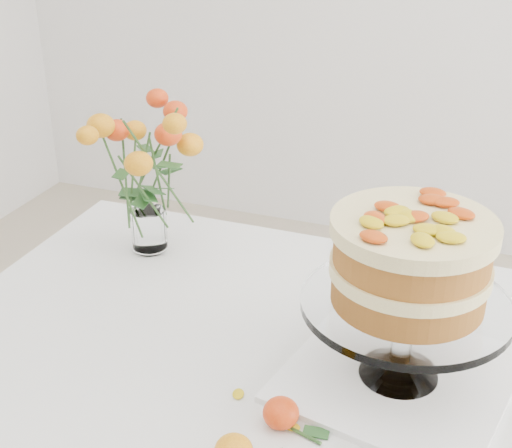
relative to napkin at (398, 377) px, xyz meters
The scene contains 7 objects.
table 0.14m from the napkin, 166.58° to the right, with size 1.43×0.93×0.76m.
napkin is the anchor object (origin of this frame).
cake_stand 0.20m from the napkin, behind, with size 0.32×0.32×0.29m.
rose_vase 0.66m from the napkin, 156.75° to the left, with size 0.25×0.25×0.38m.
loose_rose_far 0.22m from the napkin, 130.52° to the right, with size 0.09×0.05×0.05m.
stray_petal_a 0.26m from the napkin, 150.88° to the right, with size 0.03×0.02×0.00m, color gold.
stray_petal_b 0.21m from the napkin, 126.97° to the right, with size 0.03×0.02×0.00m, color gold.
Camera 1 is at (0.21, -0.90, 1.48)m, focal length 50.00 mm.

